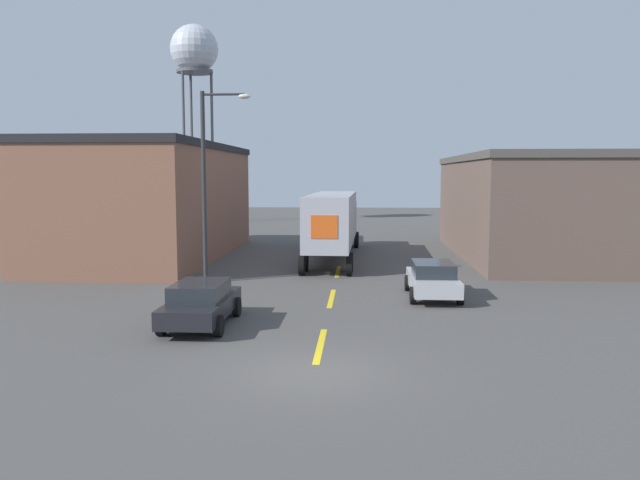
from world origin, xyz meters
The scene contains 9 objects.
ground_plane centered at (0.00, 0.00, 0.00)m, with size 160.00×160.00×0.00m, color #4C4947.
road_centerline centered at (0.00, 9.55, 0.00)m, with size 0.20×17.78×0.01m.
warehouse_left centered at (-11.40, 21.65, 3.42)m, with size 8.60×18.59×6.83m.
warehouse_right centered at (11.78, 23.50, 3.09)m, with size 9.36×18.48×6.16m.
semi_truck centered at (-0.43, 21.65, 2.33)m, with size 2.93×15.04×3.89m.
parked_car_left_near centered at (-4.09, 4.69, 0.77)m, with size 2.03×4.53×1.47m.
parked_car_right_mid centered at (4.09, 10.01, 0.77)m, with size 2.03×4.53×1.47m.
water_tower centered at (-15.87, 48.87, 17.36)m, with size 4.86×4.86×20.16m.
street_lamp centered at (-5.75, 12.84, 4.98)m, with size 2.29×0.32×8.71m.
Camera 1 is at (1.15, -15.23, 4.97)m, focal length 35.00 mm.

